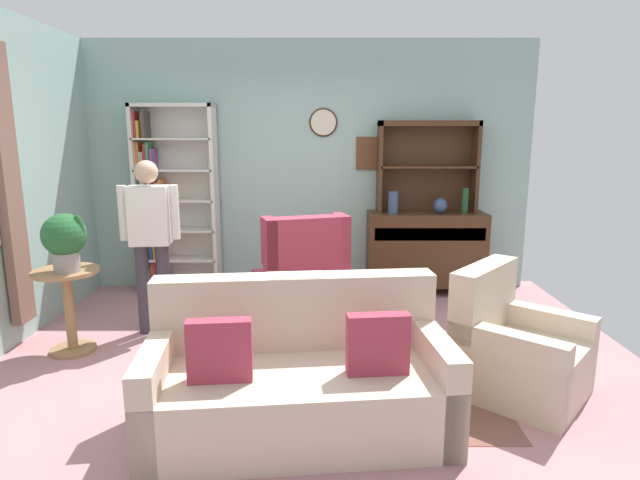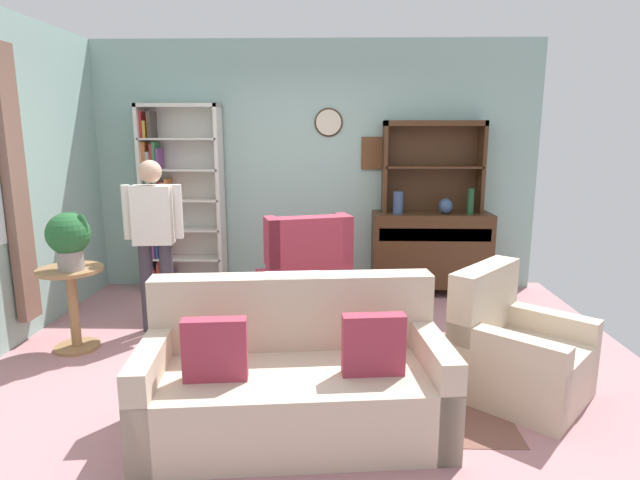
{
  "view_description": "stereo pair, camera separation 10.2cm",
  "coord_description": "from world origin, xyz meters",
  "px_view_note": "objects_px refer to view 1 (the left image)",
  "views": [
    {
      "loc": [
        0.11,
        -3.9,
        1.8
      ],
      "look_at": [
        0.1,
        0.2,
        0.95
      ],
      "focal_mm": 29.42,
      "sensor_mm": 36.0,
      "label": 1
    },
    {
      "loc": [
        0.21,
        -3.9,
        1.8
      ],
      "look_at": [
        0.1,
        0.2,
        0.95
      ],
      "focal_mm": 29.42,
      "sensor_mm": 36.0,
      "label": 2
    }
  ],
  "objects_px": {
    "bookshelf": "(172,202)",
    "potted_plant_large": "(67,238)",
    "vase_tall": "(394,202)",
    "bottle_wine": "(466,201)",
    "couch_floral": "(299,380)",
    "wingback_chair": "(302,282)",
    "armchair_floral": "(517,353)",
    "person_reading": "(151,235)",
    "sideboard_hutch": "(428,154)",
    "vase_round": "(441,206)",
    "sideboard": "(426,249)",
    "coffee_table": "(309,329)",
    "book_stack": "(297,315)",
    "plant_stand": "(70,302)"
  },
  "relations": [
    {
      "from": "bookshelf",
      "to": "vase_round",
      "type": "distance_m",
      "value": 3.01
    },
    {
      "from": "plant_stand",
      "to": "potted_plant_large",
      "type": "relative_size",
      "value": 1.5
    },
    {
      "from": "vase_tall",
      "to": "vase_round",
      "type": "distance_m",
      "value": 0.52
    },
    {
      "from": "sideboard",
      "to": "bottle_wine",
      "type": "height_order",
      "value": "bottle_wine"
    },
    {
      "from": "sideboard_hutch",
      "to": "plant_stand",
      "type": "bearing_deg",
      "value": -151.53
    },
    {
      "from": "vase_round",
      "to": "armchair_floral",
      "type": "height_order",
      "value": "vase_round"
    },
    {
      "from": "bookshelf",
      "to": "sideboard_hutch",
      "type": "height_order",
      "value": "bookshelf"
    },
    {
      "from": "vase_round",
      "to": "armchair_floral",
      "type": "relative_size",
      "value": 0.16
    },
    {
      "from": "wingback_chair",
      "to": "coffee_table",
      "type": "relative_size",
      "value": 1.31
    },
    {
      "from": "bookshelf",
      "to": "vase_tall",
      "type": "relative_size",
      "value": 8.54
    },
    {
      "from": "sideboard",
      "to": "plant_stand",
      "type": "bearing_deg",
      "value": -153.03
    },
    {
      "from": "vase_tall",
      "to": "coffee_table",
      "type": "xyz_separation_m",
      "value": [
        -0.89,
        -1.99,
        -0.69
      ]
    },
    {
      "from": "couch_floral",
      "to": "armchair_floral",
      "type": "relative_size",
      "value": 1.74
    },
    {
      "from": "plant_stand",
      "to": "person_reading",
      "type": "bearing_deg",
      "value": 37.34
    },
    {
      "from": "sideboard_hutch",
      "to": "person_reading",
      "type": "xyz_separation_m",
      "value": [
        -2.69,
        -1.33,
        -0.65
      ]
    },
    {
      "from": "sideboard_hutch",
      "to": "vase_round",
      "type": "xyz_separation_m",
      "value": [
        0.13,
        -0.18,
        -0.55
      ]
    },
    {
      "from": "armchair_floral",
      "to": "person_reading",
      "type": "distance_m",
      "value": 3.14
    },
    {
      "from": "plant_stand",
      "to": "person_reading",
      "type": "relative_size",
      "value": 0.45
    },
    {
      "from": "wingback_chair",
      "to": "book_stack",
      "type": "xyz_separation_m",
      "value": [
        0.0,
        -1.13,
        0.07
      ]
    },
    {
      "from": "sideboard_hutch",
      "to": "book_stack",
      "type": "bearing_deg",
      "value": -122.34
    },
    {
      "from": "person_reading",
      "to": "sideboard",
      "type": "bearing_deg",
      "value": 24.48
    },
    {
      "from": "plant_stand",
      "to": "sideboard_hutch",
      "type": "bearing_deg",
      "value": 28.47
    },
    {
      "from": "sideboard",
      "to": "sideboard_hutch",
      "type": "height_order",
      "value": "sideboard_hutch"
    },
    {
      "from": "bottle_wine",
      "to": "wingback_chair",
      "type": "relative_size",
      "value": 0.27
    },
    {
      "from": "book_stack",
      "to": "person_reading",
      "type": "bearing_deg",
      "value": 148.09
    },
    {
      "from": "sideboard",
      "to": "book_stack",
      "type": "relative_size",
      "value": 6.02
    },
    {
      "from": "sideboard",
      "to": "person_reading",
      "type": "relative_size",
      "value": 0.83
    },
    {
      "from": "sideboard_hutch",
      "to": "bottle_wine",
      "type": "bearing_deg",
      "value": -26.96
    },
    {
      "from": "vase_tall",
      "to": "person_reading",
      "type": "relative_size",
      "value": 0.16
    },
    {
      "from": "vase_tall",
      "to": "couch_floral",
      "type": "bearing_deg",
      "value": -108.9
    },
    {
      "from": "vase_tall",
      "to": "bottle_wine",
      "type": "bearing_deg",
      "value": -0.66
    },
    {
      "from": "armchair_floral",
      "to": "book_stack",
      "type": "distance_m",
      "value": 1.58
    },
    {
      "from": "bookshelf",
      "to": "person_reading",
      "type": "relative_size",
      "value": 1.35
    },
    {
      "from": "armchair_floral",
      "to": "wingback_chair",
      "type": "relative_size",
      "value": 1.03
    },
    {
      "from": "couch_floral",
      "to": "wingback_chair",
      "type": "height_order",
      "value": "wingback_chair"
    },
    {
      "from": "person_reading",
      "to": "coffee_table",
      "type": "xyz_separation_m",
      "value": [
        1.41,
        -0.84,
        -0.55
      ]
    },
    {
      "from": "sideboard_hutch",
      "to": "wingback_chair",
      "type": "xyz_separation_m",
      "value": [
        -1.37,
        -1.03,
        -1.18
      ]
    },
    {
      "from": "bookshelf",
      "to": "potted_plant_large",
      "type": "height_order",
      "value": "bookshelf"
    },
    {
      "from": "sideboard",
      "to": "coffee_table",
      "type": "relative_size",
      "value": 1.62
    },
    {
      "from": "bottle_wine",
      "to": "person_reading",
      "type": "distance_m",
      "value": 3.29
    },
    {
      "from": "person_reading",
      "to": "bookshelf",
      "type": "bearing_deg",
      "value": 97.89
    },
    {
      "from": "sideboard_hutch",
      "to": "potted_plant_large",
      "type": "bearing_deg",
      "value": -150.4
    },
    {
      "from": "vase_tall",
      "to": "vase_round",
      "type": "relative_size",
      "value": 1.45
    },
    {
      "from": "couch_floral",
      "to": "book_stack",
      "type": "xyz_separation_m",
      "value": [
        -0.04,
        0.75,
        0.15
      ]
    },
    {
      "from": "potted_plant_large",
      "to": "vase_round",
      "type": "bearing_deg",
      "value": 26.26
    },
    {
      "from": "book_stack",
      "to": "wingback_chair",
      "type": "bearing_deg",
      "value": 90.23
    },
    {
      "from": "vase_round",
      "to": "coffee_table",
      "type": "height_order",
      "value": "vase_round"
    },
    {
      "from": "potted_plant_large",
      "to": "person_reading",
      "type": "relative_size",
      "value": 0.3
    },
    {
      "from": "book_stack",
      "to": "armchair_floral",
      "type": "bearing_deg",
      "value": -11.11
    },
    {
      "from": "armchair_floral",
      "to": "person_reading",
      "type": "relative_size",
      "value": 0.69
    }
  ]
}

